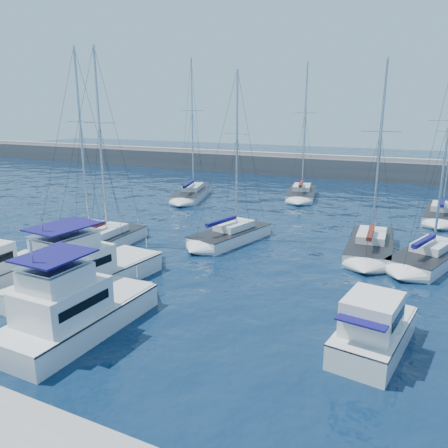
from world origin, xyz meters
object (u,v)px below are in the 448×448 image
at_px(sailboat_back_a, 192,194).
at_px(sailboat_mid_b, 101,242).
at_px(sailboat_mid_a, 83,238).
at_px(motor_yacht_stbd_outer, 373,332).
at_px(motor_yacht_stbd_inner, 74,312).
at_px(sailboat_mid_d, 370,246).
at_px(sailboat_mid_e, 429,256).
at_px(sailboat_back_c, 441,215).
at_px(motor_yacht_port_inner, 81,274).
at_px(sailboat_mid_c, 231,235).
at_px(sailboat_back_b, 301,193).

bearing_deg(sailboat_back_a, sailboat_mid_b, -95.67).
bearing_deg(sailboat_mid_a, motor_yacht_stbd_outer, -14.19).
relative_size(motor_yacht_stbd_inner, sailboat_mid_d, 0.57).
relative_size(motor_yacht_stbd_inner, sailboat_back_a, 0.49).
distance_m(sailboat_mid_e, sailboat_back_a, 29.95).
bearing_deg(sailboat_mid_e, sailboat_mid_b, -144.14).
bearing_deg(motor_yacht_stbd_outer, sailboat_back_c, 92.36).
bearing_deg(sailboat_mid_b, motor_yacht_stbd_inner, -57.23).
bearing_deg(motor_yacht_port_inner, motor_yacht_stbd_outer, 7.55).
relative_size(sailboat_mid_c, sailboat_mid_d, 0.96).
relative_size(motor_yacht_stbd_inner, sailboat_back_b, 0.51).
relative_size(sailboat_mid_d, sailboat_back_b, 0.88).
bearing_deg(sailboat_mid_e, sailboat_back_a, 171.78).
distance_m(motor_yacht_stbd_outer, sailboat_back_b, 35.28).
xyz_separation_m(motor_yacht_stbd_inner, sailboat_back_c, (15.85, 32.81, -0.62)).
distance_m(sailboat_mid_b, sailboat_mid_c, 10.37).
xyz_separation_m(sailboat_mid_e, sailboat_back_a, (-26.83, 13.30, -0.00)).
distance_m(sailboat_mid_b, sailboat_mid_e, 24.25).
bearing_deg(sailboat_back_c, sailboat_mid_c, -132.42).
xyz_separation_m(motor_yacht_stbd_inner, sailboat_mid_c, (0.28, 17.20, -0.61)).
xyz_separation_m(motor_yacht_port_inner, sailboat_mid_d, (14.38, 15.05, -0.62)).
height_order(motor_yacht_stbd_inner, sailboat_mid_a, sailboat_mid_a).
height_order(sailboat_mid_b, sailboat_mid_d, sailboat_mid_b).
relative_size(motor_yacht_stbd_outer, sailboat_back_c, 0.44).
bearing_deg(motor_yacht_stbd_inner, sailboat_mid_b, 126.87).
height_order(sailboat_mid_c, sailboat_mid_d, sailboat_mid_d).
bearing_deg(sailboat_back_c, motor_yacht_stbd_outer, -93.08).
height_order(sailboat_mid_a, sailboat_mid_b, sailboat_mid_a).
height_order(motor_yacht_stbd_inner, motor_yacht_stbd_outer, motor_yacht_stbd_inner).
height_order(sailboat_mid_b, sailboat_back_b, sailboat_back_b).
bearing_deg(sailboat_back_c, sailboat_mid_b, -135.09).
relative_size(sailboat_mid_d, sailboat_back_a, 0.86).
height_order(sailboat_back_a, sailboat_back_b, sailboat_back_a).
relative_size(motor_yacht_stbd_inner, sailboat_mid_b, 0.54).
relative_size(sailboat_back_b, sailboat_back_c, 1.20).
distance_m(motor_yacht_stbd_inner, sailboat_mid_d, 22.06).
bearing_deg(motor_yacht_stbd_outer, sailboat_mid_e, 89.77).
bearing_deg(sailboat_mid_d, sailboat_back_b, 116.33).
relative_size(motor_yacht_port_inner, sailboat_mid_a, 0.65).
distance_m(motor_yacht_port_inner, sailboat_mid_a, 9.88).
xyz_separation_m(motor_yacht_port_inner, sailboat_back_c, (19.20, 28.77, -0.62)).
bearing_deg(motor_yacht_port_inner, sailboat_back_c, 61.74).
relative_size(motor_yacht_port_inner, sailboat_mid_d, 0.70).
relative_size(sailboat_mid_e, sailboat_back_c, 1.16).
distance_m(motor_yacht_port_inner, sailboat_mid_c, 13.66).
bearing_deg(sailboat_back_a, sailboat_back_c, -13.53).
xyz_separation_m(sailboat_mid_d, sailboat_back_a, (-22.79, 12.58, 0.02)).
distance_m(sailboat_mid_c, sailboat_back_a, 18.82).
bearing_deg(motor_yacht_stbd_outer, sailboat_back_b, 119.13).
bearing_deg(sailboat_mid_c, sailboat_back_b, 103.03).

